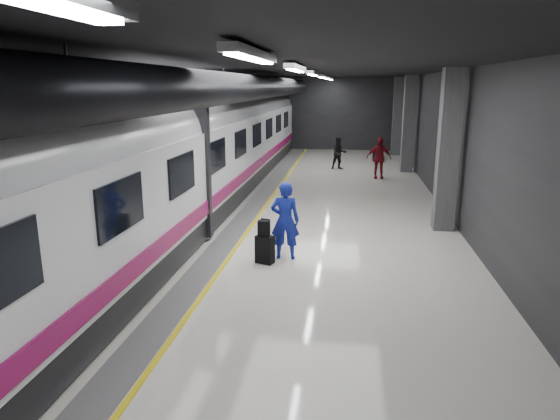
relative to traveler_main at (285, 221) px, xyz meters
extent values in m
plane|color=silver|center=(-0.38, 1.12, -0.93)|extent=(40.00, 40.00, 0.00)
cube|color=black|center=(-0.38, 1.12, 3.57)|extent=(10.00, 40.00, 0.02)
cube|color=#28282B|center=(-0.38, 21.12, 1.32)|extent=(10.00, 0.02, 4.50)
cube|color=#28282B|center=(-5.38, 1.12, 1.32)|extent=(0.02, 40.00, 4.50)
cube|color=#28282B|center=(4.62, 1.12, 1.32)|extent=(0.02, 40.00, 4.50)
cube|color=slate|center=(-1.73, 1.12, -0.93)|extent=(0.65, 39.80, 0.01)
cube|color=yellow|center=(-1.33, 1.12, -0.92)|extent=(0.10, 39.80, 0.01)
cylinder|color=black|center=(-1.68, 1.12, 3.02)|extent=(0.80, 38.00, 0.80)
cube|color=silver|center=(0.22, -4.88, 3.47)|extent=(0.22, 2.60, 0.10)
cube|color=silver|center=(0.22, 0.12, 3.47)|extent=(0.22, 2.60, 0.10)
cube|color=silver|center=(0.22, 5.12, 3.47)|extent=(0.22, 2.60, 0.10)
cube|color=silver|center=(0.22, 10.12, 3.47)|extent=(0.22, 2.60, 0.10)
cube|color=silver|center=(0.22, 15.12, 3.47)|extent=(0.22, 2.60, 0.10)
cube|color=silver|center=(0.22, 19.12, 3.47)|extent=(0.22, 2.60, 0.10)
cube|color=#515154|center=(4.17, 3.12, 1.32)|extent=(0.55, 0.55, 4.50)
cube|color=#515154|center=(4.17, 13.12, 1.32)|extent=(0.55, 0.55, 4.50)
cube|color=#515154|center=(4.17, 19.12, 1.32)|extent=(0.55, 0.55, 4.50)
cube|color=black|center=(-3.63, 1.12, -0.58)|extent=(2.80, 38.00, 0.60)
cube|color=white|center=(-3.63, 1.12, 0.82)|extent=(2.90, 38.00, 2.20)
cylinder|color=white|center=(-3.63, 1.12, 1.77)|extent=(2.80, 38.00, 2.80)
cube|color=#8F0D4F|center=(-2.16, 1.12, 0.02)|extent=(0.04, 38.00, 0.35)
cube|color=black|center=(-3.63, 1.12, 1.07)|extent=(3.05, 0.25, 3.80)
cube|color=black|center=(-2.16, -3.88, 1.22)|extent=(0.05, 1.60, 0.85)
cube|color=black|center=(-2.16, -0.88, 1.22)|extent=(0.05, 1.60, 0.85)
cube|color=black|center=(-2.16, 2.12, 1.22)|extent=(0.05, 1.60, 0.85)
cube|color=black|center=(-2.16, 5.12, 1.22)|extent=(0.05, 1.60, 0.85)
cube|color=black|center=(-2.16, 8.12, 1.22)|extent=(0.05, 1.60, 0.85)
cube|color=black|center=(-2.16, 11.12, 1.22)|extent=(0.05, 1.60, 0.85)
cube|color=black|center=(-2.16, 14.12, 1.22)|extent=(0.05, 1.60, 0.85)
cube|color=black|center=(-2.16, 17.12, 1.22)|extent=(0.05, 1.60, 0.85)
imported|color=#1A2CC3|center=(0.00, 0.00, 0.00)|extent=(0.70, 0.48, 1.86)
cube|color=black|center=(-0.42, -0.40, -0.60)|extent=(0.47, 0.38, 0.66)
cube|color=black|center=(-0.44, -0.40, -0.09)|extent=(0.28, 0.17, 0.36)
imported|color=black|center=(0.95, 13.36, -0.14)|extent=(0.92, 0.81, 1.59)
imported|color=maroon|center=(2.74, 11.04, -0.02)|extent=(1.09, 0.50, 1.83)
cube|color=black|center=(2.91, 16.28, -0.66)|extent=(0.41, 0.31, 0.54)
camera|label=1|loc=(1.45, -11.23, 3.10)|focal=32.00mm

